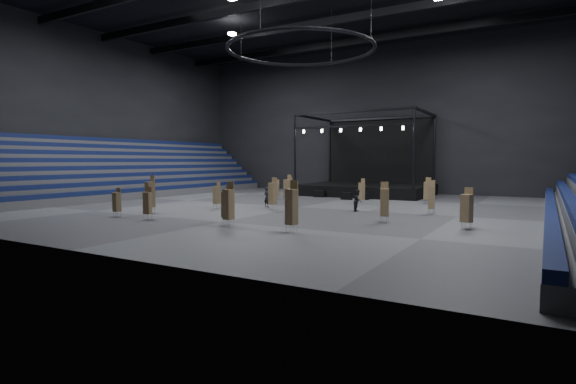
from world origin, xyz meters
The scene contains 30 objects.
floor centered at (0.00, 0.00, 0.00)m, with size 50.00×50.00×0.00m, color #515154.
wall_back centered at (0.00, 21.00, 9.00)m, with size 50.00×0.20×18.00m, color black.
wall_front centered at (0.00, -21.00, 9.00)m, with size 50.00×0.20×18.00m, color black.
wall_left centered at (-25.00, 0.00, 9.00)m, with size 0.20×42.00×18.00m, color black.
bleachers_left centered at (-22.94, 0.00, 1.73)m, with size 7.20×40.00×6.40m.
stage centered at (0.00, 16.24, 1.45)m, with size 14.00×10.00×9.20m.
truss_ring centered at (0.00, 0.00, 13.00)m, with size 12.30×12.30×5.15m.
flight_case_left centered at (-3.22, 10.16, 0.37)m, with size 1.10×0.55×0.74m, color black.
flight_case_mid centered at (0.53, 8.72, 0.36)m, with size 1.09×0.54×0.73m, color black.
flight_case_right centered at (2.00, 9.58, 0.35)m, with size 1.05×0.53×0.70m, color black.
chair_stack_0 centered at (14.00, -6.19, 1.27)m, with size 0.67×0.67×2.40m.
chair_stack_1 centered at (0.70, -10.95, 1.22)m, with size 0.57×0.57×2.35m.
chair_stack_2 centered at (10.62, 0.48, 1.28)m, with size 0.56×0.56×2.48m.
chair_stack_3 centered at (-5.05, -11.99, 1.14)m, with size 0.54×0.54×2.18m.
chair_stack_4 centered at (8.62, 8.01, 1.26)m, with size 0.59×0.59×2.40m.
chair_stack_5 centered at (-2.44, 2.05, 1.37)m, with size 0.70×0.70×2.63m.
chair_stack_6 centered at (9.09, -5.72, 1.34)m, with size 0.66×0.66×2.58m.
chair_stack_7 centered at (-8.08, -11.99, 1.06)m, with size 0.43×0.43×2.01m.
chair_stack_8 centered at (-5.66, 5.47, 1.07)m, with size 0.59×0.59×2.01m.
chair_stack_9 centered at (-7.57, -9.42, 1.45)m, with size 0.67×0.67×2.81m.
chair_stack_10 centered at (-1.01, -2.78, 1.34)m, with size 0.61×0.61×2.58m.
chair_stack_11 centered at (-4.52, 6.02, 1.18)m, with size 0.49×0.49×2.26m.
chair_stack_12 centered at (-5.42, -4.33, 1.15)m, with size 0.60×0.60×2.18m.
chair_stack_13 centered at (6.78, 1.45, 1.00)m, with size 0.51×0.51×1.88m.
chair_stack_14 centered at (5.93, -11.95, 1.46)m, with size 0.60×0.60×2.85m.
chair_stack_15 centered at (3.38, 5.40, 1.18)m, with size 0.54×0.54×2.30m.
chair_stack_16 centered at (14.00, -5.48, 1.09)m, with size 0.54×0.54×2.08m.
chair_stack_17 centered at (1.56, -11.83, 1.37)m, with size 0.57×0.57×2.65m.
man_center centered at (-2.52, -1.27, 0.84)m, with size 0.61×0.40×1.68m, color black.
crew_member centered at (5.31, -0.57, 0.84)m, with size 0.82×0.64×1.69m, color black.
Camera 1 is at (17.84, -32.99, 3.90)m, focal length 28.00 mm.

